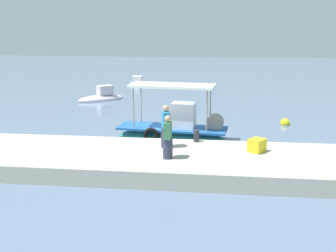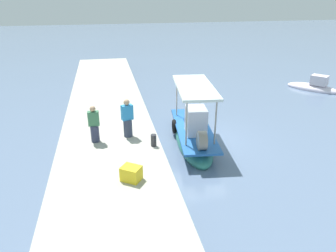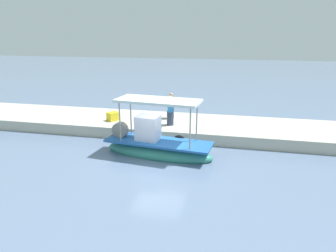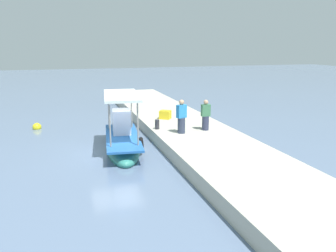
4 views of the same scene
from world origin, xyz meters
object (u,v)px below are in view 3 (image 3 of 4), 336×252
at_px(mooring_bollard, 146,124).
at_px(fisherman_by_crate, 171,107).
at_px(cargo_crate, 113,116).
at_px(fisherman_near_bollard, 170,112).
at_px(main_fishing_boat, 157,145).

bearing_deg(mooring_bollard, fisherman_by_crate, -111.30).
bearing_deg(cargo_crate, fisherman_by_crate, -159.74).
bearing_deg(fisherman_by_crate, mooring_bollard, 68.70).
relative_size(fisherman_by_crate, cargo_crate, 2.54).
bearing_deg(fisherman_near_bollard, cargo_crate, -3.16).
bearing_deg(mooring_bollard, fisherman_near_bollard, -140.99).
bearing_deg(fisherman_by_crate, fisherman_near_bollard, 100.05).
distance_m(main_fishing_boat, fisherman_near_bollard, 3.23).
distance_m(fisherman_by_crate, cargo_crate, 3.66).
relative_size(main_fishing_boat, mooring_bollard, 10.78).
distance_m(fisherman_near_bollard, mooring_bollard, 1.64).
bearing_deg(main_fishing_boat, fisherman_near_bollard, -90.28).
distance_m(fisherman_near_bollard, fisherman_by_crate, 1.48).
bearing_deg(fisherman_near_bollard, mooring_bollard, 39.01).
height_order(mooring_bollard, cargo_crate, mooring_bollard).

